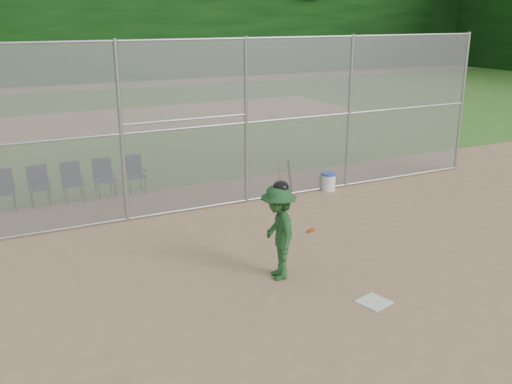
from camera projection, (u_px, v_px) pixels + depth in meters
name	position (u px, v px, depth m)	size (l,w,h in m)	color
ground	(323.00, 295.00, 9.51)	(100.00, 100.00, 0.00)	tan
grass_strip	(96.00, 121.00, 24.84)	(100.00, 100.00, 0.00)	#376E21
dirt_patch_far	(96.00, 121.00, 24.84)	(24.00, 24.00, 0.00)	tan
backstop_fence	(207.00, 123.00, 13.15)	(16.09, 0.09, 4.00)	gray
home_plate	(374.00, 302.00, 9.25)	(0.45, 0.45, 0.02)	white
batter_at_plate	(278.00, 232.00, 9.90)	(1.04, 1.38, 1.79)	#1E4B21
water_cooler	(329.00, 182.00, 15.08)	(0.37, 0.37, 0.47)	white
spare_bats	(285.00, 176.00, 14.90)	(0.36, 0.28, 0.84)	#D84C14
chair_2	(4.00, 191.00, 13.48)	(0.54, 0.52, 0.96)	#11193E
chair_3	(39.00, 186.00, 13.82)	(0.54, 0.52, 0.96)	#11193E
chair_4	(73.00, 182.00, 14.16)	(0.54, 0.52, 0.96)	#11193E
chair_5	(105.00, 178.00, 14.50)	(0.54, 0.52, 0.96)	#11193E
chair_6	(135.00, 175.00, 14.84)	(0.54, 0.52, 0.96)	#11193E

